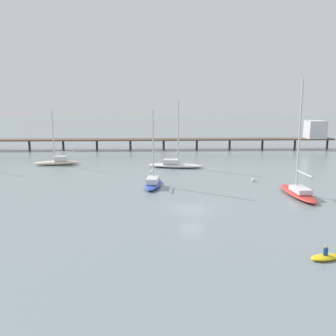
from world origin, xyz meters
TOP-DOWN VIEW (x-y plane):
  - ground_plane at (0.00, 0.00)m, footprint 400.00×400.00m
  - pier at (15.89, 46.59)m, footprint 87.25×14.25m
  - sailboat_cream at (-18.22, 31.07)m, footprint 8.10×2.34m
  - sailboat_red at (14.46, 3.53)m, footprint 3.01×9.62m
  - sailboat_blue at (-2.96, 11.61)m, footprint 3.84×7.92m
  - sailboat_white at (2.51, 25.23)m, footprint 10.02×5.39m
  - dinghy_yellow at (7.36, -14.59)m, footprint 2.66×1.50m
  - mooring_buoy_far at (11.94, 12.17)m, footprint 0.53×0.53m

SIDE VIEW (x-z plane):
  - ground_plane at x=0.00m, z-range 0.00..0.00m
  - dinghy_yellow at x=7.36m, z-range -0.35..0.79m
  - mooring_buoy_far at x=11.94m, z-range 0.00..0.53m
  - sailboat_white at x=2.51m, z-range -5.16..6.41m
  - sailboat_blue at x=-2.96m, z-range -4.60..5.88m
  - sailboat_cream at x=-18.22m, z-range -4.24..5.55m
  - sailboat_red at x=14.46m, z-range -6.51..7.99m
  - pier at x=15.89m, z-range -0.11..6.51m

